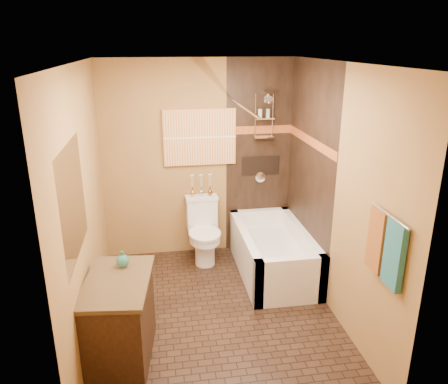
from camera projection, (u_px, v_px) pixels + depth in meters
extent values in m
plane|color=black|center=(216.00, 314.00, 4.52)|extent=(3.00, 3.00, 0.00)
cube|color=#A5753F|center=(84.00, 208.00, 3.93)|extent=(0.02, 3.00, 2.50)
cube|color=#A5753F|center=(336.00, 194.00, 4.30)|extent=(0.02, 3.00, 2.50)
cube|color=#A5753F|center=(199.00, 160.00, 5.52)|extent=(2.40, 0.02, 2.50)
cube|color=#A5753F|center=(250.00, 282.00, 2.72)|extent=(2.40, 0.02, 2.50)
plane|color=silver|center=(215.00, 63.00, 3.71)|extent=(3.00, 3.00, 0.00)
cube|color=black|center=(259.00, 158.00, 5.62)|extent=(0.85, 0.01, 2.50)
cube|color=black|center=(309.00, 173.00, 5.00)|extent=(0.01, 1.50, 2.50)
cube|color=maroon|center=(260.00, 130.00, 5.49)|extent=(0.85, 0.01, 0.10)
cube|color=maroon|center=(310.00, 141.00, 4.87)|extent=(0.01, 1.50, 0.10)
cube|color=black|center=(261.00, 166.00, 5.65)|extent=(0.50, 0.01, 0.25)
cylinder|color=silver|center=(265.00, 94.00, 5.23)|extent=(0.02, 0.26, 0.02)
cylinder|color=silver|center=(268.00, 99.00, 5.10)|extent=(0.11, 0.11, 0.09)
cylinder|color=silver|center=(261.00, 177.00, 5.69)|extent=(0.14, 0.02, 0.14)
cylinder|color=silver|center=(243.00, 106.00, 4.63)|extent=(0.03, 1.55, 0.03)
cylinder|color=silver|center=(388.00, 215.00, 3.24)|extent=(0.02, 0.55, 0.02)
cube|color=#205E6D|center=(394.00, 255.00, 3.21)|extent=(0.05, 0.22, 0.52)
cube|color=brown|center=(377.00, 240.00, 3.46)|extent=(0.05, 0.22, 0.52)
cube|color=orange|center=(200.00, 137.00, 5.40)|extent=(0.90, 0.04, 0.70)
cube|color=white|center=(73.00, 201.00, 3.37)|extent=(0.01, 1.00, 0.90)
cube|color=white|center=(291.00, 281.00, 4.60)|extent=(0.80, 0.10, 0.55)
cube|color=white|center=(259.00, 228.00, 5.91)|extent=(0.80, 0.10, 0.55)
cube|color=white|center=(245.00, 254.00, 5.20)|extent=(0.10, 1.50, 0.55)
cube|color=white|center=(301.00, 250.00, 5.31)|extent=(0.10, 1.50, 0.55)
cube|color=white|center=(273.00, 259.00, 5.29)|extent=(0.64, 1.34, 0.35)
cube|color=white|center=(202.00, 213.00, 5.64)|extent=(0.40, 0.19, 0.39)
cube|color=white|center=(201.00, 198.00, 5.57)|extent=(0.42, 0.21, 0.04)
cylinder|color=white|center=(205.00, 250.00, 5.47)|extent=(0.24, 0.24, 0.39)
cylinder|color=white|center=(205.00, 238.00, 5.42)|extent=(0.38, 0.38, 0.10)
cylinder|color=white|center=(205.00, 233.00, 5.40)|extent=(0.40, 0.40, 0.03)
cube|color=black|center=(119.00, 322.00, 3.78)|extent=(0.60, 0.89, 0.74)
cube|color=black|center=(117.00, 282.00, 3.65)|extent=(0.64, 0.94, 0.04)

